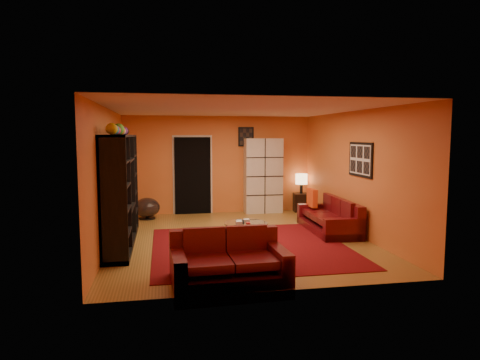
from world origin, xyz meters
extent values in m
plane|color=brown|center=(0.00, 0.00, 0.00)|extent=(6.00, 6.00, 0.00)
plane|color=white|center=(0.00, 0.00, 2.60)|extent=(6.00, 6.00, 0.00)
plane|color=#CF672D|center=(0.00, 3.00, 1.30)|extent=(6.00, 0.00, 6.00)
plane|color=#CF672D|center=(0.00, -3.00, 1.30)|extent=(6.00, 0.00, 6.00)
plane|color=#CF672D|center=(-2.50, 0.00, 1.30)|extent=(0.00, 6.00, 6.00)
plane|color=#CF672D|center=(2.50, 0.00, 1.30)|extent=(0.00, 6.00, 6.00)
cube|color=#51090E|center=(0.10, -0.70, 0.01)|extent=(3.60, 3.60, 0.01)
cube|color=black|center=(-0.70, 2.96, 1.02)|extent=(0.95, 0.10, 2.04)
cube|color=black|center=(2.48, -0.30, 1.60)|extent=(0.03, 1.00, 0.70)
cube|color=black|center=(0.75, 2.98, 2.05)|extent=(0.42, 0.03, 0.52)
cube|color=black|center=(-2.27, 0.00, 1.05)|extent=(0.45, 3.00, 2.10)
imported|color=black|center=(-2.23, -0.04, 0.97)|extent=(0.87, 0.11, 0.50)
cube|color=#4A090F|center=(2.05, 0.29, 0.16)|extent=(0.90, 2.05, 0.32)
cube|color=#4A090F|center=(2.37, 0.28, 0.42)|extent=(0.26, 2.02, 0.85)
cube|color=#4A090F|center=(2.01, -0.63, 0.31)|extent=(0.83, 0.21, 0.62)
cube|color=#4A090F|center=(2.09, 1.21, 0.31)|extent=(0.83, 0.21, 0.62)
cube|color=#4A090F|center=(1.99, -0.26, 0.47)|extent=(0.63, 0.56, 0.12)
cube|color=#4A090F|center=(2.01, 0.29, 0.47)|extent=(0.63, 0.56, 0.12)
cube|color=#4A090F|center=(2.03, 0.84, 0.47)|extent=(0.63, 0.56, 0.12)
cube|color=#4A090F|center=(-0.57, -2.50, 0.16)|extent=(1.68, 1.05, 0.32)
cube|color=#4A090F|center=(-0.59, -2.10, 0.42)|extent=(1.65, 0.25, 0.85)
cube|color=#4A090F|center=(0.16, -2.47, 0.31)|extent=(0.22, 0.99, 0.62)
cube|color=#4A090F|center=(-1.30, -2.53, 0.31)|extent=(0.22, 0.99, 0.62)
cube|color=#4A090F|center=(-0.25, -2.53, 0.47)|extent=(0.65, 0.79, 0.12)
cube|color=#4A090F|center=(-0.89, -2.55, 0.47)|extent=(0.65, 0.79, 0.12)
cube|color=#E74B19|center=(1.95, 1.05, 0.63)|extent=(0.12, 0.42, 0.42)
cylinder|color=silver|center=(0.06, -0.52, 0.42)|extent=(0.84, 0.84, 0.02)
cylinder|color=black|center=(0.30, -0.61, 0.21)|extent=(0.05, 0.05, 0.40)
cylinder|color=black|center=(0.02, -0.26, 0.21)|extent=(0.05, 0.05, 0.40)
cylinder|color=black|center=(-0.14, -0.68, 0.21)|extent=(0.05, 0.05, 0.40)
cube|color=silver|center=(1.19, 2.80, 1.00)|extent=(1.00, 0.45, 2.01)
cylinder|color=black|center=(-1.89, 2.40, 0.02)|extent=(0.44, 0.44, 0.03)
cylinder|color=black|center=(-1.89, 2.40, 0.10)|extent=(0.06, 0.06, 0.15)
ellipsoid|color=#383132|center=(-1.89, 2.40, 0.29)|extent=(0.65, 0.65, 0.48)
cube|color=black|center=(2.25, 2.73, 0.25)|extent=(0.45, 0.45, 0.50)
cylinder|color=black|center=(2.25, 2.73, 0.63)|extent=(0.08, 0.08, 0.26)
cylinder|color=#FFCC8C|center=(2.25, 2.73, 0.90)|extent=(0.32, 0.32, 0.28)
camera|label=1|loc=(-1.50, -8.39, 2.09)|focal=32.00mm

